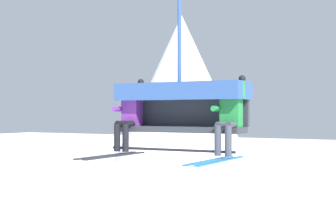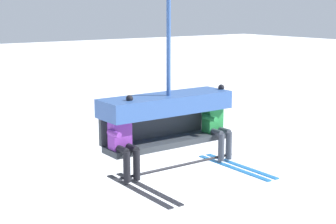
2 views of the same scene
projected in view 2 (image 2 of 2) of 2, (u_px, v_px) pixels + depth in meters
name	position (u px, v px, depth m)	size (l,w,h in m)	color
chairlift_chair	(166.00, 110.00, 8.61)	(2.33, 0.74, 3.92)	#33383D
skier_purple	(124.00, 139.00, 7.96)	(0.48, 1.70, 1.34)	purple
skier_green	(217.00, 123.00, 9.05)	(0.48, 1.70, 1.34)	#23843D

